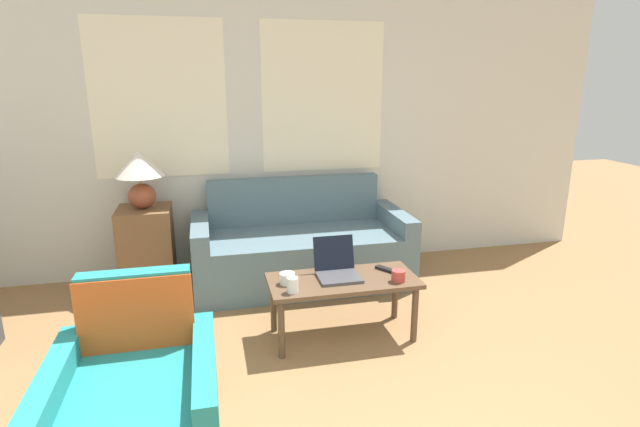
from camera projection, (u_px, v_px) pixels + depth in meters
wall_back at (254, 126)px, 4.40m from camera, size 6.61×0.06×2.60m
couch at (301, 250)px, 4.34m from camera, size 1.82×0.82×0.86m
armchair at (137, 407)px, 2.31m from camera, size 0.74×0.81×0.81m
side_table at (147, 249)px, 4.15m from camera, size 0.42×0.42×0.70m
table_lamp at (140, 171)px, 3.97m from camera, size 0.39×0.39×0.47m
coffee_table at (343, 286)px, 3.35m from camera, size 1.00×0.45×0.43m
laptop at (337, 268)px, 3.38m from camera, size 0.28×0.30×0.25m
cup_navy at (287, 278)px, 3.25m from camera, size 0.10×0.10×0.07m
cup_yellow at (398, 276)px, 3.29m from camera, size 0.09×0.09×0.08m
cup_white at (293, 285)px, 3.12m from camera, size 0.07×0.07×0.10m
tv_remote at (385, 269)px, 3.48m from camera, size 0.12×0.15×0.02m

